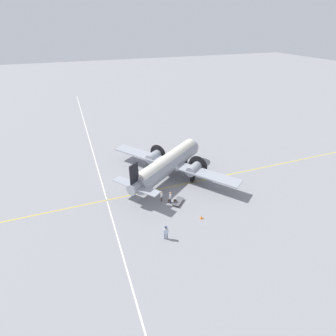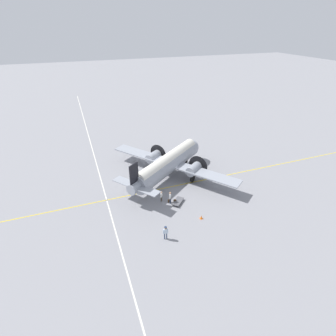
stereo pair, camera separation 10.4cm
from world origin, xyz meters
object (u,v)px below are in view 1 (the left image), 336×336
(airliner_main, at_px, (170,162))
(ramp_agent, at_px, (162,195))
(passenger_boarding, at_px, (170,196))
(baggage_cart, at_px, (178,201))
(suitcase_near_door, at_px, (175,201))
(suitcase_upright_spare, at_px, (170,201))
(traffic_cone, at_px, (202,217))
(crew_foreground, at_px, (166,231))

(airliner_main, bearing_deg, ramp_agent, -156.66)
(airliner_main, distance_m, passenger_boarding, 7.28)
(ramp_agent, relative_size, baggage_cart, 0.72)
(suitcase_near_door, bearing_deg, suitcase_upright_spare, 155.46)
(passenger_boarding, bearing_deg, suitcase_upright_spare, 40.44)
(passenger_boarding, bearing_deg, suitcase_near_door, -74.48)
(traffic_cone, bearing_deg, suitcase_upright_spare, 119.32)
(ramp_agent, height_order, baggage_cart, ramp_agent)
(airliner_main, distance_m, crew_foreground, 14.06)
(baggage_cart, distance_m, traffic_cone, 4.37)
(crew_foreground, bearing_deg, passenger_boarding, 69.23)
(suitcase_upright_spare, height_order, baggage_cart, baggage_cart)
(crew_foreground, distance_m, traffic_cone, 5.84)
(passenger_boarding, relative_size, suitcase_near_door, 3.40)
(airliner_main, xyz_separation_m, passenger_boarding, (-2.46, -6.68, -1.52))
(suitcase_near_door, bearing_deg, crew_foreground, -120.34)
(airliner_main, xyz_separation_m, suitcase_upright_spare, (-2.50, -6.50, -2.40))
(baggage_cart, relative_size, traffic_cone, 4.62)
(passenger_boarding, distance_m, ramp_agent, 1.30)
(suitcase_near_door, xyz_separation_m, suitcase_upright_spare, (-0.68, 0.31, -0.00))
(passenger_boarding, xyz_separation_m, traffic_cone, (2.57, -4.47, -0.90))
(airliner_main, xyz_separation_m, suitcase_near_door, (-1.82, -6.81, -2.40))
(passenger_boarding, height_order, suitcase_upright_spare, passenger_boarding)
(suitcase_upright_spare, bearing_deg, passenger_boarding, -76.79)
(crew_foreground, bearing_deg, airliner_main, 71.79)
(suitcase_upright_spare, bearing_deg, crew_foreground, -114.30)
(suitcase_near_door, distance_m, suitcase_upright_spare, 0.74)
(suitcase_near_door, relative_size, baggage_cart, 0.24)
(airliner_main, bearing_deg, suitcase_near_door, -141.16)
(suitcase_upright_spare, relative_size, traffic_cone, 1.09)
(crew_foreground, bearing_deg, baggage_cart, 60.46)
(passenger_boarding, bearing_deg, airliner_main, 7.04)
(airliner_main, relative_size, crew_foreground, 10.93)
(suitcase_upright_spare, distance_m, traffic_cone, 5.33)
(ramp_agent, distance_m, suitcase_near_door, 2.03)
(crew_foreground, bearing_deg, suitcase_near_door, 64.11)
(suitcase_near_door, bearing_deg, traffic_cone, -65.97)
(ramp_agent, height_order, traffic_cone, ramp_agent)
(suitcase_near_door, bearing_deg, airliner_main, 75.02)
(airliner_main, distance_m, baggage_cart, 7.59)
(airliner_main, distance_m, suitcase_upright_spare, 7.37)
(suitcase_near_door, height_order, suitcase_upright_spare, suitcase_near_door)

